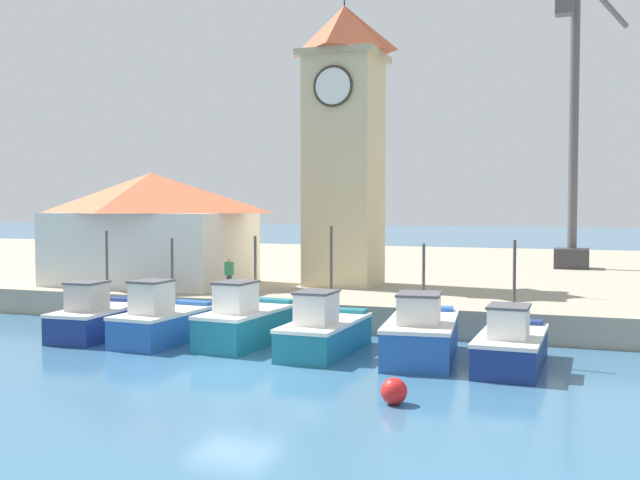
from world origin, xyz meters
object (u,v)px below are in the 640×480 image
at_px(fishing_boat_left_inner, 247,322).
at_px(dock_worker_near_tower, 229,275).
at_px(fishing_boat_left_outer, 163,321).
at_px(mooring_buoy, 394,391).
at_px(fishing_boat_mid_left, 324,332).
at_px(fishing_boat_mid_right, 511,345).
at_px(clock_tower, 344,139).
at_px(port_crane_far, 574,152).
at_px(warehouse_left, 151,227).
at_px(fishing_boat_center, 421,335).
at_px(fishing_boat_far_left, 98,318).

height_order(fishing_boat_left_inner, dock_worker_near_tower, fishing_boat_left_inner).
height_order(fishing_boat_left_outer, dock_worker_near_tower, fishing_boat_left_outer).
bearing_deg(dock_worker_near_tower, mooring_buoy, -47.22).
bearing_deg(fishing_boat_mid_left, fishing_boat_mid_right, -1.84).
distance_m(fishing_boat_left_inner, mooring_buoy, 9.09).
relative_size(fishing_boat_left_outer, clock_tower, 0.30).
bearing_deg(port_crane_far, fishing_boat_mid_left, -107.21).
relative_size(fishing_boat_mid_right, warehouse_left, 0.51).
xyz_separation_m(fishing_boat_left_outer, mooring_buoy, (9.84, -5.32, -0.44)).
height_order(fishing_boat_left_inner, fishing_boat_center, fishing_boat_left_inner).
xyz_separation_m(fishing_boat_mid_left, port_crane_far, (7.49, 24.18, 7.39)).
bearing_deg(fishing_boat_center, dock_worker_near_tower, 151.67).
bearing_deg(clock_tower, fishing_boat_mid_right, -50.88).
xyz_separation_m(fishing_boat_mid_left, warehouse_left, (-11.65, 7.94, 3.15)).
distance_m(fishing_boat_left_outer, dock_worker_near_tower, 5.45).
height_order(fishing_boat_center, clock_tower, clock_tower).
bearing_deg(fishing_boat_center, fishing_boat_mid_right, -6.32).
xyz_separation_m(fishing_boat_mid_left, dock_worker_near_tower, (-6.09, 5.16, 1.23)).
xyz_separation_m(warehouse_left, port_crane_far, (19.14, 16.24, 4.24)).
bearing_deg(fishing_boat_far_left, fishing_boat_left_outer, -3.77).
bearing_deg(port_crane_far, fishing_boat_left_outer, -119.16).
distance_m(warehouse_left, mooring_buoy, 20.72).
height_order(warehouse_left, port_crane_far, port_crane_far).
distance_m(fishing_boat_far_left, warehouse_left, 8.91).
bearing_deg(fishing_boat_mid_right, clock_tower, 129.12).
xyz_separation_m(fishing_boat_mid_right, dock_worker_near_tower, (-12.19, 5.36, 1.28)).
bearing_deg(fishing_boat_center, fishing_boat_mid_left, -177.91).
bearing_deg(fishing_boat_mid_left, fishing_boat_center, 2.09).
bearing_deg(fishing_boat_mid_left, fishing_boat_far_left, 179.78).
xyz_separation_m(fishing_boat_far_left, dock_worker_near_tower, (2.90, 5.13, 1.23)).
bearing_deg(fishing_boat_mid_right, dock_worker_near_tower, 156.29).
xyz_separation_m(fishing_boat_left_outer, warehouse_left, (-5.56, 8.10, 3.10)).
relative_size(clock_tower, port_crane_far, 0.82).
bearing_deg(fishing_boat_left_outer, fishing_boat_center, 1.69).
relative_size(fishing_boat_far_left, clock_tower, 0.31).
height_order(warehouse_left, dock_worker_near_tower, warehouse_left).
xyz_separation_m(fishing_boat_left_inner, mooring_buoy, (6.84, -5.97, -0.47)).
xyz_separation_m(fishing_boat_left_outer, port_crane_far, (13.58, 24.34, 7.34)).
xyz_separation_m(fishing_boat_left_outer, fishing_boat_mid_right, (12.19, -0.04, -0.09)).
bearing_deg(fishing_boat_center, mooring_buoy, -85.00).
relative_size(fishing_boat_left_inner, fishing_boat_mid_right, 1.03).
xyz_separation_m(fishing_boat_mid_left, fishing_boat_mid_right, (6.10, -0.20, -0.04)).
distance_m(fishing_boat_center, mooring_buoy, 5.63).
height_order(fishing_boat_center, dock_worker_near_tower, fishing_boat_center).
height_order(fishing_boat_center, fishing_boat_mid_right, fishing_boat_mid_right).
height_order(fishing_boat_far_left, port_crane_far, port_crane_far).
height_order(clock_tower, dock_worker_near_tower, clock_tower).
xyz_separation_m(fishing_boat_left_outer, dock_worker_near_tower, (-0.00, 5.32, 1.19)).
bearing_deg(fishing_boat_far_left, fishing_boat_center, 0.40).
bearing_deg(port_crane_far, clock_tower, -126.99).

